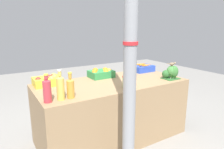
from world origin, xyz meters
TOP-DOWN VIEW (x-y plane):
  - ground_plane at (0.00, 0.00)m, footprint 10.00×10.00m
  - market_table at (0.00, 0.00)m, footprint 1.94×0.89m
  - support_pole at (-0.27, -0.75)m, footprint 0.13×0.13m
  - apple_crate at (-0.75, 0.29)m, footprint 0.33×0.25m
  - orange_crate at (0.00, 0.30)m, footprint 0.33×0.25m
  - carrot_crate at (0.76, 0.30)m, footprint 0.33×0.25m
  - broccoli_pile at (0.78, -0.29)m, footprint 0.22×0.18m
  - juice_bottle_ruby at (-0.90, -0.30)m, footprint 0.08×0.08m
  - juice_bottle_golden at (-0.77, -0.30)m, footprint 0.08×0.08m
  - juice_bottle_amber at (-0.67, -0.30)m, footprint 0.08×0.08m
  - pickle_jar at (0.03, -0.29)m, footprint 0.11×0.11m
  - sparrow_bird at (0.78, -0.30)m, footprint 0.13×0.06m

SIDE VIEW (x-z plane):
  - ground_plane at x=0.00m, z-range 0.00..0.00m
  - market_table at x=0.00m, z-range 0.00..0.79m
  - carrot_crate at x=0.76m, z-range 0.77..0.91m
  - orange_crate at x=0.00m, z-range 0.78..0.91m
  - apple_crate at x=-0.75m, z-range 0.78..0.91m
  - pickle_jar at x=0.03m, z-range 0.79..0.92m
  - broccoli_pile at x=0.78m, z-range 0.79..0.97m
  - juice_bottle_amber at x=-0.67m, z-range 0.76..1.03m
  - juice_bottle_ruby at x=-0.90m, z-range 0.77..1.05m
  - juice_bottle_golden at x=-0.77m, z-range 0.76..1.07m
  - sparrow_bird at x=0.78m, z-range 0.98..1.03m
  - support_pole at x=-0.27m, z-range 0.00..2.52m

